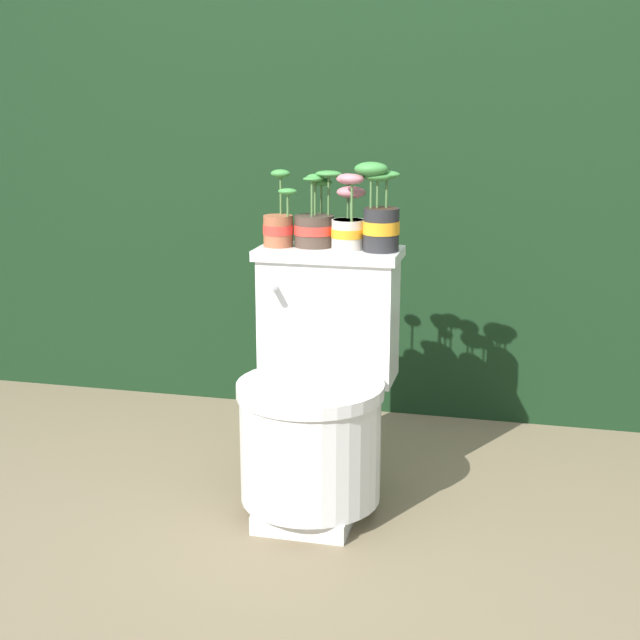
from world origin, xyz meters
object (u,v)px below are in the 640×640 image
at_px(potted_plant_midleft, 315,223).
at_px(toilet, 317,399).
at_px(potted_plant_middle, 349,221).
at_px(potted_plant_left, 279,225).
at_px(potted_plant_midright, 380,216).

bearing_deg(potted_plant_midleft, toilet, -74.86).
xyz_separation_m(toilet, potted_plant_middle, (0.06, 0.16, 0.50)).
bearing_deg(potted_plant_left, potted_plant_middle, 0.74).
xyz_separation_m(potted_plant_midleft, potted_plant_middle, (0.11, -0.02, 0.01)).
relative_size(toilet, potted_plant_middle, 3.34).
relative_size(toilet, potted_plant_midright, 2.90).
bearing_deg(potted_plant_middle, potted_plant_left, -179.26).
bearing_deg(toilet, potted_plant_midleft, 105.14).
distance_m(toilet, potted_plant_left, 0.52).
xyz_separation_m(potted_plant_left, potted_plant_midleft, (0.10, 0.02, 0.00)).
bearing_deg(potted_plant_midleft, potted_plant_left, -167.78).
bearing_deg(toilet, potted_plant_middle, 70.05).
height_order(toilet, potted_plant_midright, potted_plant_midright).
bearing_deg(potted_plant_midright, potted_plant_midleft, 170.44).
xyz_separation_m(toilet, potted_plant_left, (-0.15, 0.15, 0.48)).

